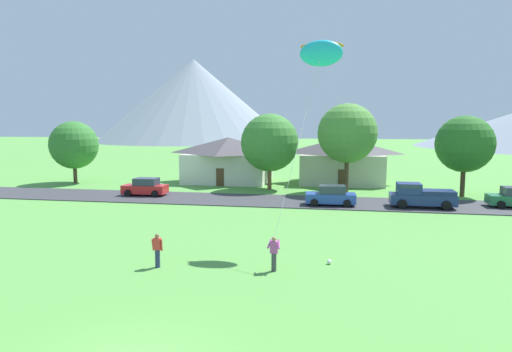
% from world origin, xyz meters
% --- Properties ---
extents(road_strip, '(160.00, 6.58, 0.08)m').
position_xyz_m(road_strip, '(0.00, 28.54, 0.04)').
color(road_strip, '#38383D').
rests_on(road_strip, ground).
extents(mountain_east_ridge, '(74.59, 74.59, 31.43)m').
position_xyz_m(mountain_east_ridge, '(-48.83, 156.64, 15.71)').
color(mountain_east_ridge, gray).
rests_on(mountain_east_ridge, ground).
extents(house_leftmost, '(10.11, 8.21, 5.38)m').
position_xyz_m(house_leftmost, '(6.42, 42.25, 2.79)').
color(house_leftmost, beige).
rests_on(house_leftmost, ground).
extents(house_left_center, '(10.41, 8.50, 5.34)m').
position_xyz_m(house_left_center, '(-7.06, 41.20, 2.77)').
color(house_left_center, silver).
rests_on(house_left_center, ground).
extents(tree_near_left, '(6.10, 6.10, 8.04)m').
position_xyz_m(tree_near_left, '(-1.22, 35.76, 4.98)').
color(tree_near_left, brown).
rests_on(tree_near_left, ground).
extents(tree_center, '(5.56, 5.56, 7.26)m').
position_xyz_m(tree_center, '(-24.57, 36.78, 4.47)').
color(tree_center, '#4C3823').
rests_on(tree_center, ground).
extents(tree_right_of_center, '(5.41, 5.41, 7.76)m').
position_xyz_m(tree_right_of_center, '(17.75, 34.44, 5.04)').
color(tree_right_of_center, '#4C3823').
rests_on(tree_right_of_center, ground).
extents(tree_near_right, '(5.99, 5.99, 9.02)m').
position_xyz_m(tree_near_right, '(6.79, 35.06, 6.01)').
color(tree_near_right, '#4C3823').
rests_on(tree_near_right, ground).
extents(parked_car_red_mid_west, '(4.25, 2.17, 1.68)m').
position_xyz_m(parked_car_red_mid_west, '(-12.39, 29.22, 0.87)').
color(parked_car_red_mid_west, red).
rests_on(parked_car_red_mid_west, road_strip).
extents(parked_car_blue_mid_east, '(4.27, 2.21, 1.68)m').
position_xyz_m(parked_car_blue_mid_east, '(5.37, 27.15, 0.87)').
color(parked_car_blue_mid_east, '#2847A8').
rests_on(parked_car_blue_mid_east, road_strip).
extents(pickup_truck_navy_west_side, '(5.24, 2.41, 1.99)m').
position_xyz_m(pickup_truck_navy_west_side, '(12.70, 27.45, 1.06)').
color(pickup_truck_navy_west_side, navy).
rests_on(pickup_truck_navy_west_side, road_strip).
extents(kite_flyer_with_kite, '(3.43, 6.56, 11.73)m').
position_xyz_m(kite_flyer_with_kite, '(4.73, 14.99, 10.61)').
color(kite_flyer_with_kite, '#3D3D42').
rests_on(kite_flyer_with_kite, ground).
extents(watcher_person, '(0.56, 0.24, 1.68)m').
position_xyz_m(watcher_person, '(-2.72, 8.99, 0.88)').
color(watcher_person, navy).
rests_on(watcher_person, ground).
extents(soccer_ball, '(0.24, 0.24, 0.24)m').
position_xyz_m(soccer_ball, '(5.53, 10.98, 0.12)').
color(soccer_ball, white).
rests_on(soccer_ball, ground).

